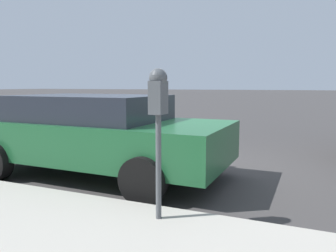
# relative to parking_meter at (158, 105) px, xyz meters

# --- Properties ---
(ground_plane) EXTENTS (220.00, 220.00, 0.00)m
(ground_plane) POSITION_rel_parking_meter_xyz_m (2.54, 0.50, -1.35)
(ground_plane) COLOR #3D3A3A
(parking_meter) EXTENTS (0.21, 0.19, 1.59)m
(parking_meter) POSITION_rel_parking_meter_xyz_m (0.00, 0.00, 0.00)
(parking_meter) COLOR #4C5156
(parking_meter) RESTS_ON sidewalk
(car_green) EXTENTS (2.19, 4.45, 1.38)m
(car_green) POSITION_rel_parking_meter_xyz_m (1.59, 1.90, -0.60)
(car_green) COLOR #1E5B33
(car_green) RESTS_ON ground_plane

